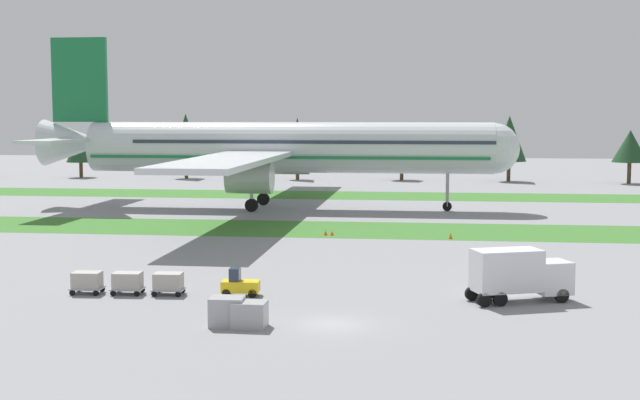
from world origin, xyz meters
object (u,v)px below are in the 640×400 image
at_px(baggage_tug, 240,284).
at_px(uld_container_1, 227,311).
at_px(airliner, 274,147).
at_px(uld_container_0, 250,314).
at_px(cargo_dolly_second, 128,281).
at_px(catering_truck, 519,273).
at_px(taxiway_marker_1, 451,236).
at_px(taxiway_marker_0, 332,233).
at_px(cargo_dolly_third, 87,281).
at_px(ground_crew_marshaller, 512,268).
at_px(taxiway_marker_2, 326,233).
at_px(cargo_dolly_lead, 168,282).

distance_m(baggage_tug, uld_container_1, 8.43).
distance_m(airliner, uld_container_0, 64.45).
xyz_separation_m(baggage_tug, uld_container_1, (1.06, -8.36, 0.05)).
distance_m(cargo_dolly_second, catering_truck, 27.02).
height_order(cargo_dolly_second, uld_container_1, uld_container_1).
bearing_deg(taxiway_marker_1, uld_container_1, -110.82).
xyz_separation_m(uld_container_1, taxiway_marker_0, (2.13, 38.75, -0.64)).
xyz_separation_m(cargo_dolly_third, uld_container_1, (11.87, -7.79, -0.05)).
bearing_deg(cargo_dolly_second, uld_container_1, 45.44).
height_order(baggage_tug, taxiway_marker_1, baggage_tug).
xyz_separation_m(ground_crew_marshaller, taxiway_marker_2, (-16.88, 22.30, -0.67)).
bearing_deg(uld_container_0, taxiway_marker_0, 88.93).
relative_size(uld_container_0, uld_container_1, 1.00).
relative_size(uld_container_0, taxiway_marker_1, 3.25).
bearing_deg(cargo_dolly_third, airliner, 173.15).
bearing_deg(cargo_dolly_second, taxiway_marker_2, 158.18).
relative_size(cargo_dolly_lead, taxiway_marker_2, 4.16).
height_order(baggage_tug, cargo_dolly_second, baggage_tug).
distance_m(catering_truck, taxiway_marker_1, 29.13).
bearing_deg(uld_container_1, taxiway_marker_0, 86.85).
bearing_deg(airliner, catering_truck, 25.96).
bearing_deg(cargo_dolly_third, catering_truck, 89.02).
distance_m(airliner, taxiway_marker_1, 34.86).
distance_m(airliner, taxiway_marker_2, 27.47).
height_order(catering_truck, taxiway_marker_0, catering_truck).
bearing_deg(cargo_dolly_third, baggage_tug, 90.00).
bearing_deg(cargo_dolly_third, uld_container_1, 53.68).
relative_size(taxiway_marker_0, taxiway_marker_2, 0.85).
xyz_separation_m(taxiway_marker_0, taxiway_marker_2, (-0.66, -0.09, 0.04)).
bearing_deg(taxiway_marker_1, uld_container_0, -108.85).
distance_m(cargo_dolly_third, taxiway_marker_0, 33.99).
distance_m(cargo_dolly_lead, uld_container_0, 11.15).
xyz_separation_m(uld_container_1, taxiway_marker_1, (14.34, 37.71, -0.56)).
bearing_deg(uld_container_0, catering_truck, 28.54).
bearing_deg(cargo_dolly_third, taxiway_marker_0, 152.63).
height_order(cargo_dolly_lead, uld_container_1, uld_container_1).
xyz_separation_m(airliner, uld_container_0, (9.59, -63.29, -7.44)).
distance_m(baggage_tug, taxiway_marker_1, 33.15).
relative_size(uld_container_1, taxiway_marker_1, 3.25).
bearing_deg(ground_crew_marshaller, cargo_dolly_second, -51.68).
bearing_deg(baggage_tug, uld_container_0, 13.06).
bearing_deg(airliner, taxiway_marker_1, 41.74).
height_order(cargo_dolly_lead, cargo_dolly_third, same).
distance_m(uld_container_0, uld_container_1, 1.42).
bearing_deg(uld_container_1, taxiway_marker_1, 69.18).
distance_m(cargo_dolly_third, uld_container_0, 15.48).
xyz_separation_m(airliner, cargo_dolly_lead, (2.11, -55.03, -7.29)).
height_order(baggage_tug, cargo_dolly_lead, baggage_tug).
distance_m(cargo_dolly_third, taxiway_marker_2, 33.64).
height_order(cargo_dolly_lead, uld_container_0, cargo_dolly_lead).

